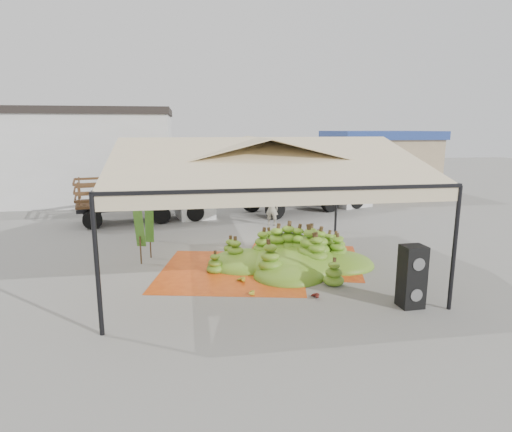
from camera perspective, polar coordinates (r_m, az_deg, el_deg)
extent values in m
plane|color=slate|center=(13.61, 0.20, -6.66)|extent=(90.00, 90.00, 0.00)
cylinder|color=black|center=(9.36, -20.43, -6.36)|extent=(0.10, 0.10, 3.00)
cylinder|color=black|center=(11.05, 24.94, -4.02)|extent=(0.10, 0.10, 3.00)
cylinder|color=black|center=(17.07, -15.47, 1.86)|extent=(0.10, 0.10, 3.00)
cylinder|color=black|center=(18.05, 10.68, 2.60)|extent=(0.10, 0.10, 3.00)
pyramid|color=#C7B58D|center=(12.95, 0.21, 8.21)|extent=(8.00, 8.00, 1.00)
cube|color=black|center=(12.99, 0.21, 6.01)|extent=(8.00, 8.00, 0.08)
cube|color=#C7B58D|center=(13.01, 0.21, 5.22)|extent=(8.00, 8.00, 0.36)
cube|color=silver|center=(27.93, -25.88, 6.84)|extent=(14.00, 6.00, 5.00)
cube|color=black|center=(27.89, -26.38, 12.37)|extent=(14.30, 6.30, 0.40)
cube|color=tan|center=(28.58, 15.92, 6.23)|extent=(6.00, 5.00, 3.60)
cube|color=navy|center=(28.47, 16.15, 10.34)|extent=(6.30, 5.30, 0.50)
cube|color=#D65314|center=(13.17, -3.23, -7.28)|extent=(5.05, 4.89, 0.01)
cube|color=#D26213|center=(14.25, 6.14, -5.86)|extent=(4.61, 4.73, 0.01)
ellipsoid|color=#51801A|center=(13.55, 5.17, -4.20)|extent=(6.18, 5.39, 1.17)
ellipsoid|color=gold|center=(11.32, -0.99, -10.06)|extent=(0.45, 0.40, 0.18)
ellipsoid|color=gold|center=(12.17, -2.29, -8.41)|extent=(0.56, 0.50, 0.21)
ellipsoid|color=#591C14|center=(11.20, 7.63, -10.40)|extent=(0.44, 0.38, 0.18)
ellipsoid|color=#592614|center=(12.22, 20.19, -9.12)|extent=(0.44, 0.37, 0.18)
ellipsoid|color=#537718|center=(12.79, 6.72, -7.51)|extent=(0.56, 0.55, 0.20)
ellipsoid|color=#427919|center=(14.46, 4.01, 5.05)|extent=(0.24, 0.24, 0.20)
ellipsoid|color=#427919|center=(14.88, 9.66, 5.09)|extent=(0.24, 0.24, 0.20)
cube|color=black|center=(11.18, 19.93, -9.44)|extent=(0.58, 0.51, 0.77)
cube|color=black|center=(10.94, 20.21, -5.68)|extent=(0.58, 0.51, 0.77)
imported|color=#9C9580|center=(19.06, 2.12, 1.05)|extent=(0.67, 0.57, 1.55)
cube|color=#513A1B|center=(20.54, -16.52, 1.88)|extent=(4.92, 3.00, 0.11)
cube|color=silver|center=(20.97, -8.27, 2.69)|extent=(2.03, 2.31, 2.11)
cylinder|color=black|center=(19.68, -20.98, -0.46)|extent=(0.86, 0.44, 0.83)
cylinder|color=black|center=(21.48, -21.02, 0.50)|extent=(0.86, 0.44, 0.83)
cylinder|color=black|center=(19.88, -12.51, 0.16)|extent=(0.86, 0.44, 0.83)
cylinder|color=black|center=(21.67, -13.26, 1.06)|extent=(0.86, 0.44, 0.83)
cylinder|color=black|center=(20.16, -8.14, 0.48)|extent=(0.86, 0.44, 0.83)
cylinder|color=black|center=(21.92, -9.23, 1.34)|extent=(0.86, 0.44, 0.83)
ellipsoid|color=#447117|center=(20.47, -16.59, 3.14)|extent=(3.93, 2.36, 0.64)
cube|color=yellow|center=(20.46, -15.37, 4.25)|extent=(2.17, 2.16, 0.23)
cube|color=#4F2D1A|center=(22.27, 5.16, 3.48)|extent=(5.93, 4.35, 0.13)
cube|color=silver|center=(24.54, 11.85, 4.29)|extent=(2.70, 2.93, 2.48)
cylinder|color=black|center=(20.39, 2.57, 0.92)|extent=(1.02, 0.67, 0.97)
cylinder|color=black|center=(22.18, -0.57, 1.80)|extent=(1.02, 0.67, 0.97)
cylinder|color=black|center=(22.49, 9.86, 1.77)|extent=(1.02, 0.67, 0.97)
cylinder|color=black|center=(24.13, 6.47, 2.53)|extent=(1.02, 0.67, 0.97)
cylinder|color=black|center=(23.74, 13.18, 2.15)|extent=(1.02, 0.67, 0.97)
cylinder|color=black|center=(25.29, 9.74, 2.86)|extent=(1.02, 0.67, 0.97)
ellipsoid|color=#467217|center=(22.20, 5.18, 4.86)|extent=(4.73, 3.44, 0.76)
cube|color=#CBCD16|center=(22.48, 6.31, 6.03)|extent=(2.81, 2.81, 0.27)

